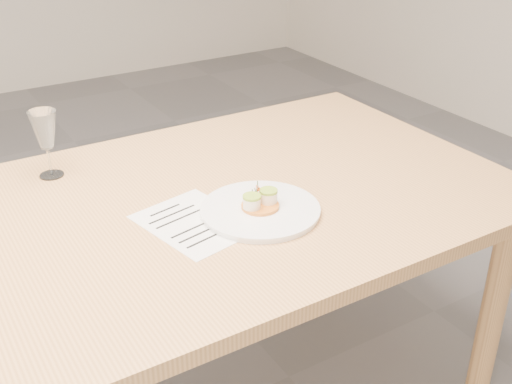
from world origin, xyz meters
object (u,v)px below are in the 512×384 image
recipe_sheet (196,222)px  wine_glass_2 (45,131)px  dinner_plate (260,209)px  dining_table (61,264)px

recipe_sheet → wine_glass_2: wine_glass_2 is taller
wine_glass_2 → dinner_plate: bearing=-51.5°
dinner_plate → wine_glass_2: size_ratio=1.58×
dinner_plate → recipe_sheet: size_ratio=0.95×
dinner_plate → recipe_sheet: 0.16m
dining_table → dinner_plate: bearing=-16.4°
recipe_sheet → wine_glass_2: size_ratio=1.66×
dining_table → recipe_sheet: recipe_sheet is taller
recipe_sheet → wine_glass_2: 0.51m
dinner_plate → recipe_sheet: dinner_plate is taller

